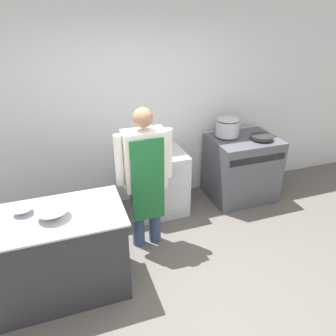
{
  "coord_description": "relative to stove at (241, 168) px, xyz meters",
  "views": [
    {
      "loc": [
        -0.99,
        -1.98,
        2.59
      ],
      "look_at": [
        0.1,
        1.14,
        0.92
      ],
      "focal_mm": 35.0,
      "sensor_mm": 36.0,
      "label": 1
    }
  ],
  "objects": [
    {
      "name": "mixing_bowl",
      "position": [
        -2.57,
        -1.05,
        0.47
      ],
      "size": [
        0.29,
        0.29,
        0.08
      ],
      "color": "#B2B5BC",
      "rests_on": "prep_counter"
    },
    {
      "name": "saute_pan",
      "position": [
        0.18,
        -0.13,
        0.5
      ],
      "size": [
        0.3,
        0.3,
        0.05
      ],
      "color": "#262628",
      "rests_on": "stove"
    },
    {
      "name": "wall_back",
      "position": [
        -1.41,
        0.45,
        0.89
      ],
      "size": [
        8.0,
        0.05,
        2.7
      ],
      "color": "silver",
      "rests_on": "ground_plane"
    },
    {
      "name": "stove",
      "position": [
        0.0,
        0.0,
        0.0
      ],
      "size": [
        0.91,
        0.75,
        0.94
      ],
      "color": "#4C4F56",
      "rests_on": "ground_plane"
    },
    {
      "name": "fridge_unit",
      "position": [
        -1.22,
        0.07,
        -0.03
      ],
      "size": [
        0.65,
        0.67,
        0.86
      ],
      "color": "silver",
      "rests_on": "ground_plane"
    },
    {
      "name": "person_cook",
      "position": [
        -1.59,
        -0.59,
        0.49
      ],
      "size": [
        0.63,
        0.24,
        1.67
      ],
      "color": "#38476B",
      "rests_on": "ground_plane"
    },
    {
      "name": "prep_counter",
      "position": [
        -2.6,
        -1.02,
        -0.01
      ],
      "size": [
        1.33,
        0.72,
        0.89
      ],
      "color": "#2D2D33",
      "rests_on": "ground_plane"
    },
    {
      "name": "ground_plane",
      "position": [
        -1.41,
        -1.65,
        -0.46
      ],
      "size": [
        14.0,
        14.0,
        0.0
      ],
      "primitive_type": "plane",
      "color": "#5B5651"
    },
    {
      "name": "stock_pot",
      "position": [
        -0.21,
        0.13,
        0.61
      ],
      "size": [
        0.33,
        0.33,
        0.26
      ],
      "color": "#B2B5BC",
      "rests_on": "stove"
    },
    {
      "name": "small_bowl",
      "position": [
        -2.82,
        -0.89,
        0.46
      ],
      "size": [
        0.19,
        0.19,
        0.06
      ],
      "color": "#B2B5BC",
      "rests_on": "prep_counter"
    }
  ]
}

